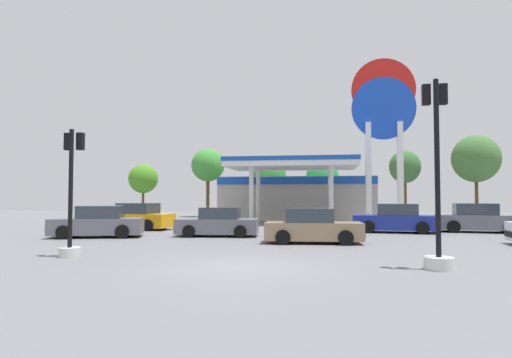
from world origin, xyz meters
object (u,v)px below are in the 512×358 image
Objects in this scene: tree_2 at (268,175)px; tree_0 at (143,179)px; car_3 at (313,227)px; car_0 at (395,219)px; car_5 at (478,219)px; car_6 at (98,223)px; station_pole_sign at (384,117)px; tree_5 at (476,159)px; tree_4 at (405,167)px; traffic_signal_1 at (71,208)px; traffic_signal_0 at (438,206)px; tree_1 at (208,165)px; car_4 at (218,223)px; car_2 at (136,218)px; tree_3 at (322,177)px.

tree_0 is at bearing 173.24° from tree_2.
car_0 is at bearing 54.81° from car_3.
car_5 is 20.14m from car_6.
station_pole_sign is 1.58× the size of tree_5.
tree_2 reaches higher than car_6.
tree_4 reaches higher than car_6.
traffic_signal_1 is 0.64× the size of tree_4.
traffic_signal_0 is 37.61m from tree_0.
station_pole_sign reaches higher than tree_4.
car_5 is 0.70× the size of tree_1.
car_4 is 30.43m from tree_5.
station_pole_sign is at bearing -22.81° from tree_0.
car_0 is 19.37m from tree_2.
station_pole_sign is at bearing 51.81° from car_4.
car_5 is (13.61, 4.63, 0.07)m from car_4.
car_6 is at bearing -104.15° from tree_2.
tree_0 is at bearing 166.75° from tree_1.
station_pole_sign is 14.59m from tree_5.
tree_4 is (3.44, 10.77, -3.05)m from station_pole_sign.
car_3 is (10.62, -6.02, -0.05)m from car_2.
tree_3 is (-4.57, 9.50, -3.99)m from station_pole_sign.
car_2 is 0.89× the size of traffic_signal_0.
tree_4 is at bearing 8.97° from tree_3.
station_pole_sign is 17.26m from car_4.
car_6 is at bearing -166.32° from car_4.
car_5 is 0.85× the size of tree_3.
car_6 is 31.08m from tree_4.
tree_2 is 1.06× the size of tree_3.
car_5 reaches higher than car_4.
tree_3 is at bearing 102.30° from car_0.
car_6 is at bearing -71.44° from tree_0.
car_5 is 1.02× the size of car_6.
traffic_signal_0 is 1.24× the size of traffic_signal_1.
car_2 is at bearing 104.21° from traffic_signal_1.
tree_2 is (-4.83, 22.89, 3.39)m from car_3.
tree_4 is (18.74, 24.45, 4.18)m from car_6.
car_4 is 0.99× the size of traffic_signal_1.
car_3 is 29.67m from tree_5.
tree_0 is at bearing -178.73° from tree_5.
station_pole_sign is 2.69× the size of car_2.
station_pole_sign is at bearing 71.37° from car_3.
station_pole_sign reaches higher than tree_5.
car_4 is (-9.05, -3.73, -0.06)m from car_0.
tree_2 is at bearing 1.67° from tree_1.
car_3 is 9.47m from traffic_signal_1.
traffic_signal_0 is 33.59m from tree_5.
car_3 is 0.76× the size of tree_3.
tree_4 is (13.12, 23.08, 4.22)m from car_4.
tree_1 is at bearing 116.24° from traffic_signal_0.
car_4 is (-4.71, 2.43, -0.01)m from car_3.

